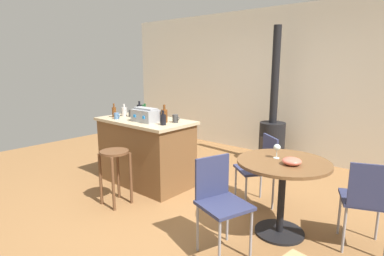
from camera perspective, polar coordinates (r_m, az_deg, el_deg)
ground_plane at (r=3.87m, az=-0.77°, el=-14.37°), size 8.80×8.80×0.00m
back_wall at (r=5.90m, az=17.86°, el=7.74°), size 8.00×0.10×2.70m
kitchen_island at (r=4.53m, az=-8.44°, el=-4.22°), size 1.39×0.76×0.93m
wooden_stool at (r=3.90m, az=-13.91°, el=-6.62°), size 0.34×0.34×0.68m
dining_table at (r=3.24m, az=16.23°, el=-8.93°), size 0.90×0.90×0.77m
folding_chair_near at (r=2.86m, az=5.09°, el=-12.58°), size 0.51×0.51×0.88m
folding_chair_far at (r=3.26m, az=29.33°, el=-11.12°), size 0.52×0.52×0.87m
folding_chair_left at (r=3.86m, az=12.36°, el=-6.63°), size 0.56×0.56×0.85m
wood_stove at (r=5.54m, az=14.47°, el=-0.61°), size 0.44×0.45×2.31m
toolbox at (r=4.24m, az=-8.45°, el=2.36°), size 0.37×0.24×0.19m
bottle_0 at (r=4.69m, az=-14.07°, el=2.88°), size 0.06×0.06×0.20m
bottle_1 at (r=4.60m, az=-8.96°, el=2.83°), size 0.08×0.08×0.19m
bottle_2 at (r=4.91m, az=-9.59°, el=3.44°), size 0.08×0.08×0.20m
bottle_3 at (r=4.15m, az=-5.08°, el=2.27°), size 0.08×0.08×0.24m
bottle_4 at (r=4.50m, az=-8.58°, el=2.79°), size 0.08×0.08×0.21m
bottle_5 at (r=4.77m, az=-12.32°, el=3.00°), size 0.08×0.08×0.18m
bottle_6 at (r=3.98m, az=-5.30°, el=1.58°), size 0.07×0.07×0.19m
cup_0 at (r=4.69m, az=-10.97°, el=2.68°), size 0.12×0.09×0.10m
cup_1 at (r=4.53m, az=-13.63°, el=2.16°), size 0.11×0.07×0.09m
cup_2 at (r=4.14m, az=-3.05°, el=1.74°), size 0.11×0.08×0.11m
cup_3 at (r=4.53m, az=-6.71°, el=2.39°), size 0.11×0.07×0.09m
wine_glass at (r=3.22m, az=15.30°, el=-3.53°), size 0.07×0.07×0.14m
serving_bowl at (r=3.07m, az=17.80°, el=-5.80°), size 0.18×0.18×0.07m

